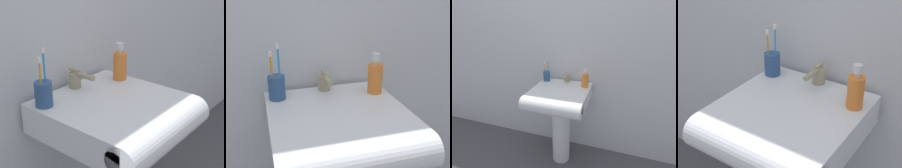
# 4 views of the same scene
# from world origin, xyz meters

# --- Properties ---
(sink_basin) EXTENTS (0.50, 0.54, 0.12)m
(sink_basin) POSITION_xyz_m (0.00, -0.05, 0.72)
(sink_basin) COLOR white
(sink_basin) RESTS_ON sink_pedestal
(faucet) EXTENTS (0.05, 0.13, 0.08)m
(faucet) POSITION_xyz_m (0.00, 0.18, 0.82)
(faucet) COLOR tan
(faucet) RESTS_ON sink_basin
(toothbrush_cup) EXTENTS (0.07, 0.07, 0.22)m
(toothbrush_cup) POSITION_xyz_m (-0.20, 0.16, 0.83)
(toothbrush_cup) COLOR #2D5184
(toothbrush_cup) RESTS_ON sink_basin
(soap_bottle) EXTENTS (0.06, 0.06, 0.17)m
(soap_bottle) POSITION_xyz_m (0.19, 0.11, 0.85)
(soap_bottle) COLOR orange
(soap_bottle) RESTS_ON sink_basin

